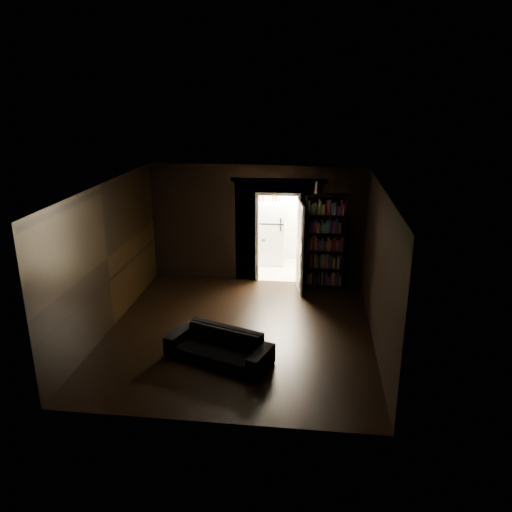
{
  "coord_description": "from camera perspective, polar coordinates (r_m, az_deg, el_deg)",
  "views": [
    {
      "loc": [
        1.32,
        -8.49,
        4.42
      ],
      "look_at": [
        0.21,
        0.9,
        1.24
      ],
      "focal_mm": 35.0,
      "sensor_mm": 36.0,
      "label": 1
    }
  ],
  "objects": [
    {
      "name": "ground",
      "position": [
        9.67,
        -1.89,
        -8.66
      ],
      "size": [
        5.5,
        5.5,
        0.0
      ],
      "primitive_type": "plane",
      "color": "black",
      "rests_on": "ground"
    },
    {
      "name": "room_walls",
      "position": [
        10.04,
        -1.14,
        2.73
      ],
      "size": [
        5.02,
        5.61,
        2.84
      ],
      "color": "black",
      "rests_on": "ground"
    },
    {
      "name": "kitchen_alcove",
      "position": [
        12.8,
        2.86,
        4.01
      ],
      "size": [
        2.2,
        1.8,
        2.6
      ],
      "color": "beige",
      "rests_on": "ground"
    },
    {
      "name": "sofa",
      "position": [
        8.6,
        -4.3,
        -9.73
      ],
      "size": [
        1.98,
        1.37,
        0.7
      ],
      "primitive_type": "imported",
      "rotation": [
        0.0,
        0.0,
        -0.35
      ],
      "color": "black",
      "rests_on": "ground"
    },
    {
      "name": "bookshelf",
      "position": [
        11.53,
        7.82,
        1.66
      ],
      "size": [
        0.91,
        0.34,
        2.2
      ],
      "primitive_type": "cube",
      "rotation": [
        0.0,
        0.0,
        0.02
      ],
      "color": "black",
      "rests_on": "ground"
    },
    {
      "name": "refrigerator",
      "position": [
        13.15,
        1.71,
        2.69
      ],
      "size": [
        0.95,
        0.92,
        1.65
      ],
      "primitive_type": "cube",
      "rotation": [
        0.0,
        0.0,
        0.41
      ],
      "color": "white",
      "rests_on": "ground"
    },
    {
      "name": "door",
      "position": [
        11.33,
        5.02,
        1.05
      ],
      "size": [
        0.19,
        0.85,
        2.05
      ],
      "primitive_type": "cube",
      "rotation": [
        0.0,
        0.0,
        1.74
      ],
      "color": "white",
      "rests_on": "ground"
    },
    {
      "name": "figurine",
      "position": [
        11.29,
        6.9,
        7.78
      ],
      "size": [
        0.1,
        0.1,
        0.27
      ],
      "primitive_type": "cube",
      "rotation": [
        0.0,
        0.0,
        -0.13
      ],
      "color": "white",
      "rests_on": "bookshelf"
    },
    {
      "name": "bottles",
      "position": [
        12.94,
        1.56,
        6.83
      ],
      "size": [
        0.7,
        0.2,
        0.28
      ],
      "primitive_type": "cube",
      "rotation": [
        0.0,
        0.0,
        0.17
      ],
      "color": "black",
      "rests_on": "refrigerator"
    }
  ]
}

